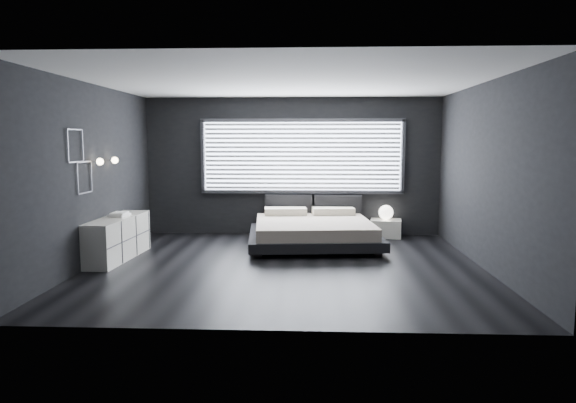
{
  "coord_description": "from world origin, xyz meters",
  "views": [
    {
      "loc": [
        0.4,
        -7.76,
        1.91
      ],
      "look_at": [
        0.0,
        0.85,
        0.9
      ],
      "focal_mm": 32.0,
      "sensor_mm": 36.0,
      "label": 1
    }
  ],
  "objects": [
    {
      "name": "sconce_far",
      "position": [
        -2.88,
        0.65,
        1.6
      ],
      "size": [
        0.18,
        0.11,
        0.11
      ],
      "color": "silver",
      "rests_on": "ground"
    },
    {
      "name": "sconce_near",
      "position": [
        -2.88,
        0.05,
        1.6
      ],
      "size": [
        0.18,
        0.11,
        0.11
      ],
      "color": "silver",
      "rests_on": "ground"
    },
    {
      "name": "orb_lamp",
      "position": [
        1.89,
        2.5,
        0.5
      ],
      "size": [
        0.29,
        0.29,
        0.29
      ],
      "primitive_type": "sphere",
      "color": "white",
      "rests_on": "nightstand"
    },
    {
      "name": "wall_art_upper",
      "position": [
        -2.98,
        -0.55,
        1.85
      ],
      "size": [
        0.01,
        0.48,
        0.48
      ],
      "color": "#47474C",
      "rests_on": "ground"
    },
    {
      "name": "dresser",
      "position": [
        -2.78,
        0.33,
        0.34
      ],
      "size": [
        0.58,
        1.74,
        0.69
      ],
      "color": "white",
      "rests_on": "ground"
    },
    {
      "name": "book_stack",
      "position": [
        -2.76,
        0.44,
        0.72
      ],
      "size": [
        0.29,
        0.36,
        0.07
      ],
      "color": "white",
      "rests_on": "dresser"
    },
    {
      "name": "headboard",
      "position": [
        0.43,
        2.64,
        0.57
      ],
      "size": [
        1.96,
        0.16,
        0.52
      ],
      "color": "black",
      "rests_on": "ground"
    },
    {
      "name": "window",
      "position": [
        0.2,
        2.7,
        1.61
      ],
      "size": [
        4.14,
        0.09,
        1.52
      ],
      "color": "white",
      "rests_on": "ground"
    },
    {
      "name": "room",
      "position": [
        0.0,
        0.0,
        1.4
      ],
      "size": [
        6.04,
        6.0,
        2.8
      ],
      "color": "black",
      "rests_on": "ground"
    },
    {
      "name": "wall_art_lower",
      "position": [
        -2.98,
        -0.3,
        1.38
      ],
      "size": [
        0.01,
        0.48,
        0.48
      ],
      "color": "#47474C",
      "rests_on": "ground"
    },
    {
      "name": "bed",
      "position": [
        0.43,
        1.59,
        0.28
      ],
      "size": [
        2.52,
        2.43,
        0.6
      ],
      "color": "black",
      "rests_on": "ground"
    },
    {
      "name": "nightstand",
      "position": [
        1.89,
        2.5,
        0.18
      ],
      "size": [
        0.68,
        0.59,
        0.35
      ],
      "primitive_type": "cube",
      "rotation": [
        0.0,
        0.0,
        -0.16
      ],
      "color": "white",
      "rests_on": "ground"
    }
  ]
}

